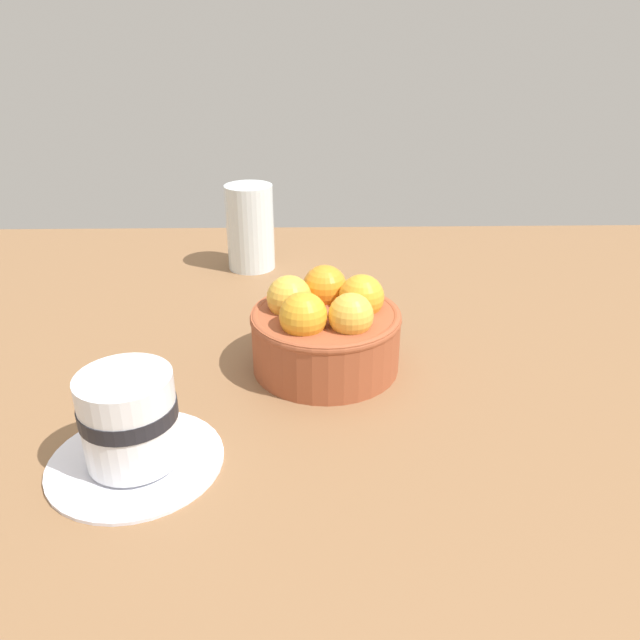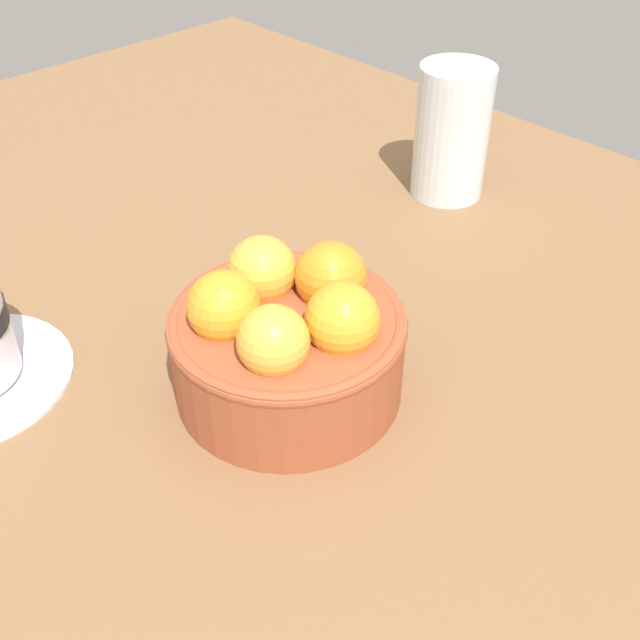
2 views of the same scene
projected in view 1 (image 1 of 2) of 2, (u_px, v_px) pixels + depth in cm
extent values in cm
cube|color=brown|center=(325.00, 382.00, 62.41)|extent=(126.50, 92.62, 3.75)
cylinder|color=#9E4C2D|center=(326.00, 340.00, 60.29)|extent=(14.48, 14.48, 5.94)
torus|color=#9E4C2D|center=(326.00, 316.00, 59.17)|extent=(14.68, 14.68, 1.00)
sphere|color=gold|center=(362.00, 297.00, 59.63)|extent=(4.45, 4.45, 4.45)
sphere|color=orange|center=(324.00, 287.00, 61.83)|extent=(4.52, 4.52, 4.52)
sphere|color=gold|center=(289.00, 298.00, 59.45)|extent=(4.41, 4.41, 4.41)
sphere|color=gold|center=(303.00, 316.00, 55.76)|extent=(4.46, 4.46, 4.46)
sphere|color=gold|center=(351.00, 315.00, 55.87)|extent=(4.19, 4.19, 4.19)
cylinder|color=white|center=(136.00, 460.00, 47.95)|extent=(13.62, 13.62, 0.60)
cylinder|color=white|center=(129.00, 418.00, 46.23)|extent=(7.19, 7.19, 7.28)
cylinder|color=black|center=(128.00, 410.00, 45.91)|extent=(7.35, 7.35, 1.31)
cylinder|color=silver|center=(250.00, 227.00, 83.92)|extent=(6.47, 6.47, 11.60)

